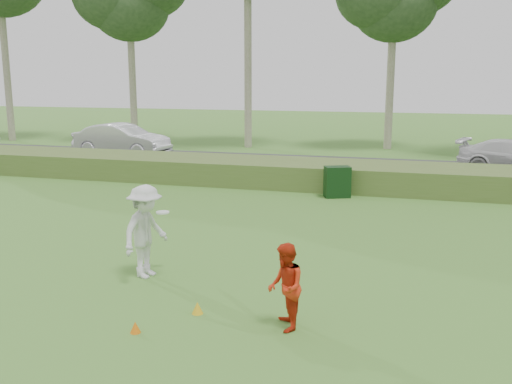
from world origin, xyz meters
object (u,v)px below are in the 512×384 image
(cone_orange, at_px, (135,327))
(car_mid, at_px, (122,140))
(player_red, at_px, (285,287))
(utility_cabinet, at_px, (337,182))
(player_white, at_px, (146,231))
(cone_yellow, at_px, (197,308))

(cone_orange, bearing_deg, car_mid, 119.67)
(player_red, distance_m, utility_cabinet, 10.81)
(utility_cabinet, bearing_deg, car_mid, 127.29)
(utility_cabinet, relative_size, car_mid, 0.21)
(player_white, distance_m, player_red, 3.75)
(player_white, xyz_separation_m, cone_orange, (1.05, -2.49, -0.88))
(cone_yellow, bearing_deg, player_red, -5.74)
(cone_yellow, height_order, utility_cabinet, utility_cabinet)
(cone_orange, bearing_deg, player_red, 19.82)
(cone_yellow, distance_m, utility_cabinet, 10.67)
(car_mid, bearing_deg, player_white, -144.72)
(player_white, distance_m, utility_cabinet, 9.51)
(player_red, bearing_deg, utility_cabinet, 163.46)
(player_red, xyz_separation_m, car_mid, (-12.93, 17.81, 0.17))
(cone_orange, relative_size, car_mid, 0.04)
(cone_orange, distance_m, car_mid, 21.47)
(cone_orange, bearing_deg, cone_yellow, 55.46)
(cone_orange, relative_size, utility_cabinet, 0.18)
(utility_cabinet, height_order, car_mid, car_mid)
(player_white, bearing_deg, utility_cabinet, -4.31)
(player_white, xyz_separation_m, cone_yellow, (1.73, -1.50, -0.86))
(player_white, height_order, car_mid, player_white)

